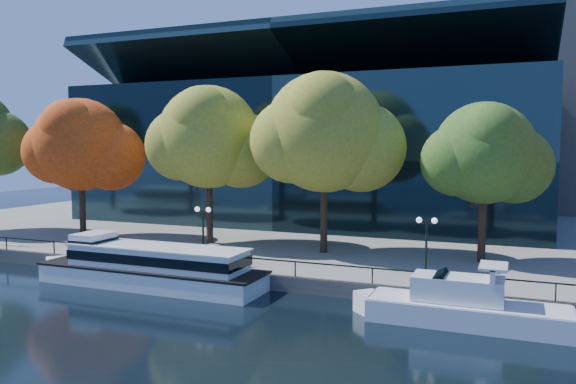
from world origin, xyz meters
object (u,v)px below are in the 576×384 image
at_px(tour_boat, 145,265).
at_px(cruiser_near, 458,305).
at_px(tree_2, 210,139).
at_px(tree_1, 82,147).
at_px(tree_4, 486,155).
at_px(lamp_2, 426,235).
at_px(tree_3, 326,135).
at_px(lamp_1, 203,222).

relative_size(tour_boat, cruiser_near, 1.54).
bearing_deg(tour_boat, tree_2, 96.93).
bearing_deg(tree_1, tree_2, 5.97).
xyz_separation_m(tree_1, tree_4, (34.63, 1.79, -0.61)).
bearing_deg(tree_2, lamp_2, -21.41).
xyz_separation_m(tree_1, tree_3, (23.05, 0.94, 0.90)).
height_order(lamp_1, lamp_2, same).
xyz_separation_m(tree_2, tree_4, (22.01, 0.47, -1.23)).
bearing_deg(tree_1, tree_4, 2.96).
height_order(tree_1, lamp_1, tree_1).
distance_m(cruiser_near, tree_3, 18.16).
relative_size(tree_4, lamp_1, 2.83).
xyz_separation_m(tree_1, tree_2, (12.61, 1.32, 0.62)).
bearing_deg(tree_4, tree_2, -178.78).
relative_size(tour_boat, tree_4, 1.52).
distance_m(tour_boat, tree_4, 24.73).
distance_m(tree_3, lamp_2, 12.83).
relative_size(tree_4, lamp_2, 2.83).
bearing_deg(cruiser_near, tree_2, 151.65).
height_order(cruiser_near, tree_1, tree_1).
xyz_separation_m(cruiser_near, tree_1, (-34.05, 10.25, 8.24)).
bearing_deg(tree_3, lamp_1, -133.39).
relative_size(tree_3, tree_4, 1.23).
height_order(tour_boat, lamp_2, lamp_2).
bearing_deg(tree_4, tree_1, -177.04).
bearing_deg(lamp_2, lamp_1, 180.00).
xyz_separation_m(tree_1, lamp_1, (16.31, -6.19, -5.27)).
distance_m(tour_boat, tree_2, 13.96).
relative_size(tree_1, tree_4, 1.11).
relative_size(cruiser_near, tree_1, 0.89).
distance_m(tree_4, lamp_1, 20.52).
height_order(tour_boat, tree_2, tree_2).
height_order(tour_boat, lamp_1, lamp_1).
bearing_deg(tree_2, cruiser_near, -28.35).
bearing_deg(lamp_2, cruiser_near, -60.55).
bearing_deg(tree_4, lamp_2, -109.80).
xyz_separation_m(tree_4, lamp_2, (-2.87, -7.98, -4.66)).
xyz_separation_m(tree_2, lamp_2, (19.14, -7.51, -5.89)).
xyz_separation_m(tree_2, lamp_1, (3.70, -7.51, -5.89)).
bearing_deg(cruiser_near, lamp_2, 119.45).
xyz_separation_m(tree_2, tree_3, (10.43, -0.38, 0.28)).
relative_size(tree_2, lamp_1, 3.33).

